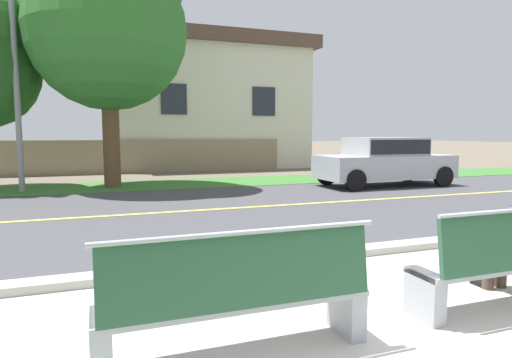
{
  "coord_description": "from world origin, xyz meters",
  "views": [
    {
      "loc": [
        -2.3,
        -2.67,
        1.68
      ],
      "look_at": [
        -0.11,
        3.35,
        1.0
      ],
      "focal_mm": 30.53,
      "sensor_mm": 36.0,
      "label": 1
    }
  ],
  "objects": [
    {
      "name": "sidewalk_pavement",
      "position": [
        0.0,
        0.4,
        0.01
      ],
      "size": [
        44.0,
        3.6,
        0.01
      ],
      "primitive_type": "cube",
      "color": "#B7B2A8",
      "rests_on": "ground_plane"
    },
    {
      "name": "shade_tree_left",
      "position": [
        -1.75,
        11.33,
        5.06
      ],
      "size": [
        4.72,
        4.72,
        7.78
      ],
      "color": "brown",
      "rests_on": "ground_plane"
    },
    {
      "name": "house_across_street",
      "position": [
        2.88,
        19.39,
        3.18
      ],
      "size": [
        9.86,
        6.91,
        6.27
      ],
      "color": "beige",
      "rests_on": "ground_plane"
    },
    {
      "name": "garden_wall",
      "position": [
        -0.96,
        16.19,
        0.7
      ],
      "size": [
        13.0,
        0.36,
        1.4
      ],
      "primitive_type": "cube",
      "color": "gray",
      "rests_on": "ground_plane"
    },
    {
      "name": "streetlamp",
      "position": [
        -4.37,
        11.38,
        4.35
      ],
      "size": [
        0.24,
        2.1,
        7.66
      ],
      "color": "gray",
      "rests_on": "ground_plane"
    },
    {
      "name": "road_centre_line",
      "position": [
        0.0,
        6.5,
        0.01
      ],
      "size": [
        48.0,
        0.14,
        0.01
      ],
      "primitive_type": "cube",
      "color": "#E0CC4C",
      "rests_on": "ground_plane"
    },
    {
      "name": "car_silver_near",
      "position": [
        6.26,
        8.9,
        0.85
      ],
      "size": [
        4.3,
        1.86,
        1.54
      ],
      "color": "#B2B5BC",
      "rests_on": "ground_plane"
    },
    {
      "name": "bench_right",
      "position": [
        1.36,
        0.28,
        0.47
      ],
      "size": [
        2.06,
        0.48,
        1.01
      ],
      "color": "#9EA0A8",
      "rests_on": "ground_plane"
    },
    {
      "name": "far_verge_grass",
      "position": [
        0.0,
        11.59,
        0.01
      ],
      "size": [
        48.0,
        2.8,
        0.02
      ],
      "primitive_type": "cube",
      "color": "#38702D",
      "rests_on": "ground_plane"
    },
    {
      "name": "bench_left",
      "position": [
        -1.36,
        0.28,
        0.47
      ],
      "size": [
        2.06,
        0.48,
        1.01
      ],
      "color": "#9EA0A8",
      "rests_on": "ground_plane"
    },
    {
      "name": "ground_plane",
      "position": [
        0.0,
        8.0,
        0.0
      ],
      "size": [
        140.0,
        140.0,
        0.0
      ],
      "primitive_type": "plane",
      "color": "#665B4C"
    },
    {
      "name": "curb_edge",
      "position": [
        0.0,
        2.35,
        0.06
      ],
      "size": [
        44.0,
        0.3,
        0.11
      ],
      "primitive_type": "cube",
      "color": "#ADA89E",
      "rests_on": "ground_plane"
    },
    {
      "name": "street_asphalt",
      "position": [
        0.0,
        6.5,
        0.0
      ],
      "size": [
        52.0,
        8.0,
        0.01
      ],
      "primitive_type": "cube",
      "color": "#424247",
      "rests_on": "ground_plane"
    }
  ]
}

